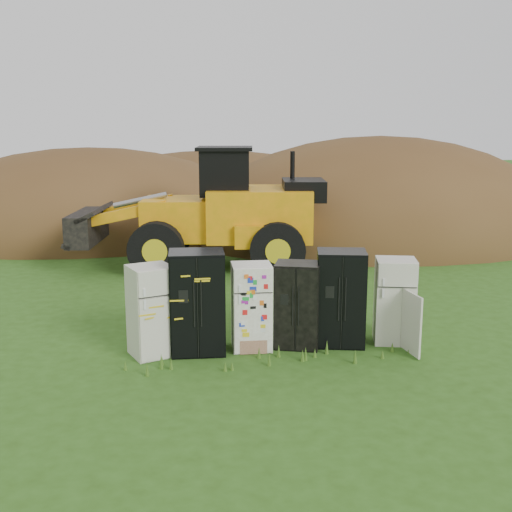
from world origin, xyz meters
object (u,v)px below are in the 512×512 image
at_px(fridge_leftmost, 151,311).
at_px(fridge_open_door, 395,301).
at_px(wheel_loader, 195,208).
at_px(fridge_sticker, 252,307).
at_px(fridge_black_side, 197,302).
at_px(fridge_black_right, 341,298).
at_px(fridge_dark_mid, 298,305).

xyz_separation_m(fridge_leftmost, fridge_open_door, (4.85, 0.01, -0.02)).
bearing_deg(wheel_loader, fridge_sticker, -76.67).
bearing_deg(fridge_black_side, fridge_black_right, 3.23).
bearing_deg(fridge_dark_mid, fridge_sticker, -162.53).
xyz_separation_m(fridge_leftmost, fridge_black_right, (3.73, 0.06, 0.08)).
relative_size(fridge_black_side, fridge_open_door, 1.16).
bearing_deg(fridge_leftmost, fridge_black_right, -19.86).
distance_m(fridge_open_door, wheel_loader, 8.32).
bearing_deg(fridge_leftmost, fridge_sticker, -18.60).
distance_m(fridge_dark_mid, fridge_open_door, 1.99).
height_order(fridge_leftmost, fridge_black_side, fridge_black_side).
xyz_separation_m(fridge_leftmost, fridge_black_side, (0.88, 0.04, 0.12)).
height_order(fridge_open_door, wheel_loader, wheel_loader).
bearing_deg(wheel_loader, fridge_black_right, -63.42).
height_order(fridge_leftmost, fridge_open_door, fridge_leftmost).
height_order(fridge_black_side, fridge_dark_mid, fridge_black_side).
bearing_deg(fridge_dark_mid, wheel_loader, 120.05).
bearing_deg(fridge_dark_mid, fridge_open_door, 16.91).
height_order(fridge_dark_mid, fridge_open_door, fridge_open_door).
relative_size(fridge_open_door, wheel_loader, 0.23).
height_order(fridge_sticker, fridge_dark_mid, fridge_sticker).
relative_size(fridge_black_side, fridge_dark_mid, 1.17).
xyz_separation_m(fridge_dark_mid, fridge_black_right, (0.88, -0.00, 0.11)).
bearing_deg(wheel_loader, fridge_open_door, -56.14).
distance_m(fridge_black_side, fridge_dark_mid, 1.98).
distance_m(fridge_sticker, fridge_open_door, 2.91).
distance_m(fridge_black_side, fridge_sticker, 1.07).
bearing_deg(fridge_leftmost, wheel_loader, 59.43).
distance_m(fridge_leftmost, fridge_black_right, 3.73).
bearing_deg(fridge_black_side, fridge_dark_mid, 3.52).
height_order(fridge_dark_mid, wheel_loader, wheel_loader).
bearing_deg(fridge_sticker, fridge_black_right, 2.12).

